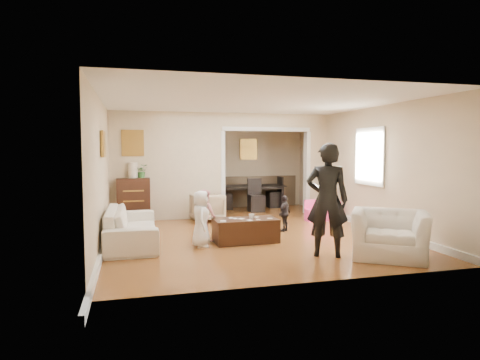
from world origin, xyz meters
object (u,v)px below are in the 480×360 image
object	(u,v)px
child_kneel_a	(201,219)
adult_person	(327,200)
coffee_cup	(252,216)
play_table	(327,210)
sofa	(132,226)
coffee_table	(246,230)
dining_table	(250,197)
dresser	(134,200)
cyan_cup	(325,199)
child_toddler	(285,213)
child_kneel_b	(205,215)
armchair_front	(389,234)
table_lamp	(133,170)
armchair_back	(207,207)

from	to	relation	value
child_kneel_a	adult_person	bearing A→B (deg)	-114.04
coffee_cup	play_table	world-z (taller)	coffee_cup
sofa	coffee_table	xyz separation A→B (m)	(2.03, -0.38, -0.11)
dining_table	adult_person	distance (m)	5.46
dresser	cyan_cup	distance (m)	4.54
coffee_table	cyan_cup	bearing A→B (deg)	35.92
dresser	coffee_table	xyz separation A→B (m)	(1.98, -2.69, -0.30)
dresser	child_toddler	bearing A→B (deg)	-32.67
coffee_table	cyan_cup	xyz separation A→B (m)	(2.46, 1.78, 0.29)
dresser	dining_table	size ratio (longest dim) A/B	0.55
coffee_cup	child_kneel_b	world-z (taller)	child_kneel_b
adult_person	child_kneel_b	size ratio (longest dim) A/B	1.87
play_table	child_toddler	xyz separation A→B (m)	(-1.51, -1.08, 0.14)
armchair_front	cyan_cup	world-z (taller)	armchair_front
child_toddler	play_table	bearing A→B (deg)	173.50
coffee_cup	child_toddler	world-z (taller)	child_toddler
coffee_cup	play_table	distance (m)	3.11
armchair_front	table_lamp	distance (m)	5.86
sofa	adult_person	size ratio (longest dim) A/B	1.23
sofa	dining_table	world-z (taller)	dining_table
child_kneel_b	sofa	bearing A→B (deg)	64.43
table_lamp	armchair_front	bearing A→B (deg)	-47.67
play_table	child_kneel_b	size ratio (longest dim) A/B	0.51
dining_table	adult_person	size ratio (longest dim) A/B	1.04
coffee_table	adult_person	size ratio (longest dim) A/B	0.64
armchair_back	child_toddler	bearing A→B (deg)	119.98
coffee_cup	child_kneel_a	world-z (taller)	child_kneel_a
play_table	cyan_cup	bearing A→B (deg)	-153.43
coffee_cup	adult_person	bearing A→B (deg)	-54.48
armchair_front	cyan_cup	size ratio (longest dim) A/B	14.15
coffee_cup	child_kneel_a	xyz separation A→B (m)	(-0.95, -0.10, 0.02)
child_kneel_b	dining_table	bearing A→B (deg)	-49.23
armchair_front	play_table	bearing A→B (deg)	112.86
armchair_front	coffee_cup	distance (m)	2.39
dining_table	child_toddler	bearing A→B (deg)	-95.37
dresser	coffee_table	world-z (taller)	dresser
cyan_cup	dining_table	world-z (taller)	dining_table
coffee_cup	child_kneel_b	distance (m)	0.87
armchair_front	dining_table	distance (m)	5.77
coffee_cup	child_toddler	xyz separation A→B (m)	(0.95, 0.80, -0.10)
sofa	adult_person	world-z (taller)	adult_person
coffee_table	child_kneel_b	xyz separation A→B (m)	(-0.70, 0.30, 0.27)
armchair_front	armchair_back	bearing A→B (deg)	152.38
coffee_table	cyan_cup	size ratio (longest dim) A/B	14.43
dining_table	table_lamp	bearing A→B (deg)	-157.90
child_toddler	armchair_back	bearing A→B (deg)	-93.11
coffee_table	play_table	world-z (taller)	play_table
child_kneel_a	table_lamp	bearing A→B (deg)	29.57
sofa	armchair_front	xyz separation A→B (m)	(3.95, -1.97, 0.04)
sofa	play_table	xyz separation A→B (m)	(4.59, 1.45, -0.09)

